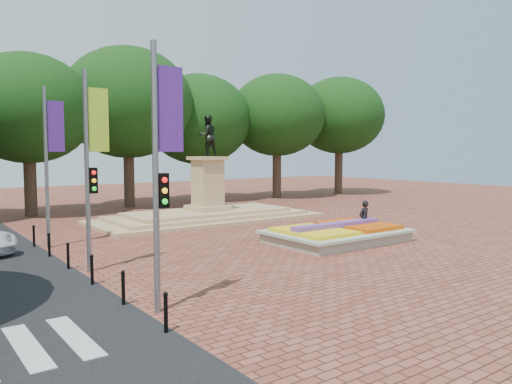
# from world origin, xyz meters

# --- Properties ---
(ground) EXTENTS (90.00, 90.00, 0.00)m
(ground) POSITION_xyz_m (0.00, 0.00, 0.00)
(ground) COLOR brown
(ground) RESTS_ON ground
(flower_bed) EXTENTS (6.30, 4.30, 0.91)m
(flower_bed) POSITION_xyz_m (1.03, -2.00, 0.38)
(flower_bed) COLOR gray
(flower_bed) RESTS_ON ground
(monument) EXTENTS (14.00, 6.00, 6.40)m
(monument) POSITION_xyz_m (0.00, 8.00, 0.88)
(monument) COLOR tan
(monument) RESTS_ON ground
(tree_row_back) EXTENTS (44.80, 8.80, 10.43)m
(tree_row_back) POSITION_xyz_m (2.33, 18.00, 6.67)
(tree_row_back) COLOR #39271F
(tree_row_back) RESTS_ON ground
(banner_poles) EXTENTS (0.88, 11.17, 7.00)m
(banner_poles) POSITION_xyz_m (-10.08, -1.31, 3.88)
(banner_poles) COLOR slate
(banner_poles) RESTS_ON ground
(bollard_row) EXTENTS (0.12, 13.12, 0.98)m
(bollard_row) POSITION_xyz_m (-10.70, -1.50, 0.53)
(bollard_row) COLOR black
(bollard_row) RESTS_ON ground
(pedestrian) EXTENTS (0.69, 0.48, 1.81)m
(pedestrian) POSITION_xyz_m (3.04, -1.86, 0.90)
(pedestrian) COLOR black
(pedestrian) RESTS_ON ground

